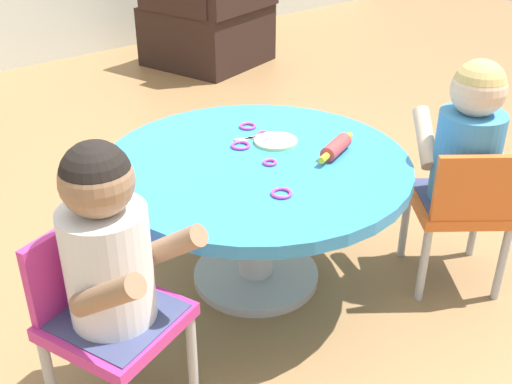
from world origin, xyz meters
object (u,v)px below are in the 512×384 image
at_px(armchair_dark, 213,20).
at_px(rolling_pin, 336,147).
at_px(craft_scissors, 259,137).
at_px(seated_child_right, 469,138).
at_px(child_chair_left, 106,314).
at_px(child_chair_right, 462,206).
at_px(craft_table, 256,187).
at_px(seated_child_left, 107,244).

height_order(armchair_dark, rolling_pin, armchair_dark).
height_order(rolling_pin, craft_scissors, rolling_pin).
distance_m(seated_child_right, rolling_pin, 0.42).
xyz_separation_m(child_chair_left, child_chair_right, (1.16, -0.26, 0.00)).
height_order(child_chair_right, craft_scissors, child_chair_right).
bearing_deg(craft_table, child_chair_left, -164.08).
height_order(child_chair_right, armchair_dark, armchair_dark).
xyz_separation_m(craft_table, rolling_pin, (0.23, -0.13, 0.12)).
relative_size(child_chair_right, armchair_dark, 0.61).
height_order(craft_table, craft_scissors, craft_scissors).
bearing_deg(armchair_dark, child_chair_left, -131.47).
bearing_deg(armchair_dark, child_chair_right, -109.16).
distance_m(seated_child_left, craft_scissors, 0.84).
relative_size(armchair_dark, craft_scissors, 6.26).
bearing_deg(armchair_dark, seated_child_right, -108.88).
bearing_deg(craft_scissors, rolling_pin, -68.35).
relative_size(seated_child_left, child_chair_right, 0.95).
distance_m(armchair_dark, craft_scissors, 2.40).
distance_m(craft_table, seated_child_right, 0.70).
xyz_separation_m(craft_table, armchair_dark, (1.41, 2.15, -0.06)).
relative_size(child_chair_left, seated_child_left, 1.05).
height_order(child_chair_left, craft_scissors, child_chair_left).
bearing_deg(craft_scissors, seated_child_right, -53.31).
distance_m(seated_child_right, armchair_dark, 2.72).
bearing_deg(seated_child_left, child_chair_left, 108.85).
bearing_deg(child_chair_right, craft_scissors, 123.52).
relative_size(craft_table, rolling_pin, 4.45).
height_order(seated_child_right, rolling_pin, seated_child_right).
relative_size(child_chair_left, craft_scissors, 3.83).
height_order(armchair_dark, craft_scissors, armchair_dark).
xyz_separation_m(seated_child_right, rolling_pin, (-0.31, 0.29, -0.04)).
bearing_deg(seated_child_left, child_chair_right, -11.16).
distance_m(child_chair_right, armchair_dark, 2.75).
relative_size(armchair_dark, rolling_pin, 3.91).
distance_m(craft_table, child_chair_right, 0.68).
xyz_separation_m(child_chair_left, seated_child_left, (0.01, -0.04, 0.23)).
distance_m(child_chair_right, craft_scissors, 0.72).
height_order(child_chair_left, rolling_pin, child_chair_left).
xyz_separation_m(child_chair_left, craft_scissors, (0.78, 0.32, 0.16)).
height_order(seated_child_left, craft_scissors, seated_child_left).
bearing_deg(craft_scissors, child_chair_left, -157.71).
bearing_deg(child_chair_left, rolling_pin, 3.44).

